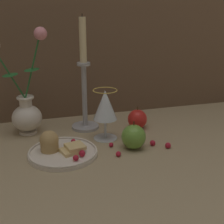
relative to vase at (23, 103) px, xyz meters
name	(u,v)px	position (x,y,z in m)	size (l,w,h in m)	color
ground_plane	(88,142)	(0.19, -0.13, -0.11)	(2.40, 2.40, 0.00)	#9E8966
vase	(23,103)	(0.00, 0.00, 0.00)	(0.20, 0.10, 0.35)	silver
plate_with_pastries	(60,149)	(0.09, -0.19, -0.09)	(0.20, 0.20, 0.07)	silver
wine_glass	(105,107)	(0.25, -0.11, 0.00)	(0.08, 0.08, 0.16)	silver
candlestick	(84,89)	(0.20, -0.01, 0.03)	(0.09, 0.09, 0.39)	#A3A3A8
apple_beside_vase	(134,137)	(0.31, -0.21, -0.07)	(0.07, 0.07, 0.09)	#669938
apple_near_glass	(137,119)	(0.38, -0.06, -0.07)	(0.07, 0.07, 0.08)	red
berry_near_plate	(136,136)	(0.34, -0.14, -0.10)	(0.02, 0.02, 0.02)	#AD192D
berry_front_center	(153,143)	(0.37, -0.21, -0.10)	(0.02, 0.02, 0.02)	#AD192D
berry_by_glass_stem	(118,154)	(0.25, -0.25, -0.10)	(0.02, 0.02, 0.02)	#AD192D
berry_under_candlestick	(111,145)	(0.25, -0.18, -0.10)	(0.01, 0.01, 0.01)	#AD192D
berry_far_right	(168,145)	(0.41, -0.24, -0.10)	(0.02, 0.02, 0.02)	#AD192D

